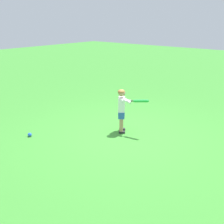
% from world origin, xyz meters
% --- Properties ---
extents(ground_plane, '(40.00, 40.00, 0.00)m').
position_xyz_m(ground_plane, '(0.00, 0.00, 0.00)').
color(ground_plane, '#38842D').
extents(child_batter, '(0.38, 0.77, 1.08)m').
position_xyz_m(child_batter, '(0.12, 0.19, 0.65)').
color(child_batter, '#232328').
rests_on(child_batter, ground).
extents(play_ball_midfield, '(0.09, 0.09, 0.09)m').
position_xyz_m(play_ball_midfield, '(-1.52, 1.72, 0.05)').
color(play_ball_midfield, blue).
rests_on(play_ball_midfield, ground).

